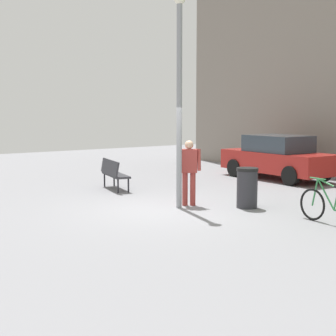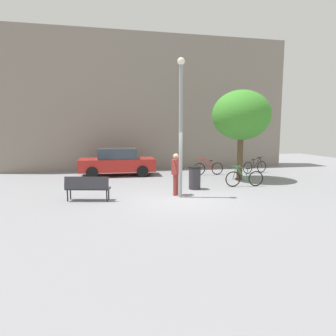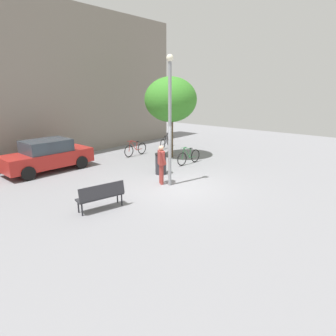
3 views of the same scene
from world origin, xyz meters
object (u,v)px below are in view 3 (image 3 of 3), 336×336
(bicycle_green, at_px, (189,157))
(parked_car_red, at_px, (47,156))
(lamppost, at_px, (170,114))
(trash_bin, at_px, (161,164))
(person_by_lamppost, at_px, (161,162))
(park_bench, at_px, (101,194))
(bicycle_red, at_px, (135,149))
(plaza_tree, at_px, (171,100))
(bicycle_black, at_px, (166,142))

(bicycle_green, height_order, parked_car_red, parked_car_red)
(lamppost, height_order, trash_bin, lamppost)
(lamppost, bearing_deg, person_by_lamppost, 103.73)
(park_bench, relative_size, bicycle_red, 0.92)
(plaza_tree, distance_m, parked_car_red, 7.22)
(lamppost, xyz_separation_m, parked_car_red, (-2.17, 6.01, -2.21))
(person_by_lamppost, distance_m, plaza_tree, 5.53)
(plaza_tree, height_order, trash_bin, plaza_tree)
(bicycle_green, height_order, bicycle_black, same)
(parked_car_red, bearing_deg, plaza_tree, -23.98)
(lamppost, height_order, person_by_lamppost, lamppost)
(person_by_lamppost, distance_m, park_bench, 3.43)
(parked_car_red, relative_size, trash_bin, 4.22)
(person_by_lamppost, bearing_deg, plaza_tree, 35.08)
(bicycle_red, relative_size, parked_car_red, 0.43)
(lamppost, bearing_deg, bicycle_green, 23.75)
(bicycle_green, bearing_deg, plaza_tree, 71.30)
(park_bench, height_order, trash_bin, trash_bin)
(person_by_lamppost, xyz_separation_m, bicycle_green, (3.50, 1.11, -0.58))
(lamppost, height_order, bicycle_green, lamppost)
(lamppost, xyz_separation_m, person_by_lamppost, (-0.09, 0.39, -2.02))
(lamppost, relative_size, bicycle_black, 2.97)
(plaza_tree, height_order, bicycle_black, plaza_tree)
(lamppost, xyz_separation_m, park_bench, (-3.48, 0.10, -2.44))
(trash_bin, bearing_deg, bicycle_red, 62.49)
(lamppost, xyz_separation_m, trash_bin, (0.99, 1.38, -2.48))
(park_bench, distance_m, bicycle_green, 7.03)
(person_by_lamppost, distance_m, trash_bin, 1.54)
(plaza_tree, bearing_deg, bicycle_green, -108.70)
(bicycle_black, distance_m, trash_bin, 6.27)
(park_bench, xyz_separation_m, bicycle_black, (9.42, 5.13, -0.16))
(person_by_lamppost, distance_m, bicycle_red, 5.69)
(bicycle_red, relative_size, bicycle_black, 1.03)
(plaza_tree, distance_m, bicycle_black, 4.03)
(lamppost, height_order, bicycle_red, lamppost)
(bicycle_black, height_order, trash_bin, trash_bin)
(lamppost, relative_size, bicycle_red, 2.89)
(park_bench, height_order, bicycle_red, bicycle_red)
(person_by_lamppost, height_order, bicycle_black, person_by_lamppost)
(bicycle_red, height_order, parked_car_red, parked_car_red)
(person_by_lamppost, bearing_deg, parked_car_red, 110.26)
(plaza_tree, height_order, bicycle_green, plaza_tree)
(bicycle_black, bearing_deg, person_by_lamppost, -141.19)
(lamppost, bearing_deg, bicycle_red, 60.14)
(parked_car_red, bearing_deg, bicycle_red, -9.46)
(person_by_lamppost, relative_size, trash_bin, 1.66)
(bicycle_green, distance_m, trash_bin, 2.42)
(bicycle_black, bearing_deg, park_bench, -151.41)
(bicycle_red, bearing_deg, bicycle_black, 1.58)
(lamppost, height_order, plaza_tree, lamppost)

